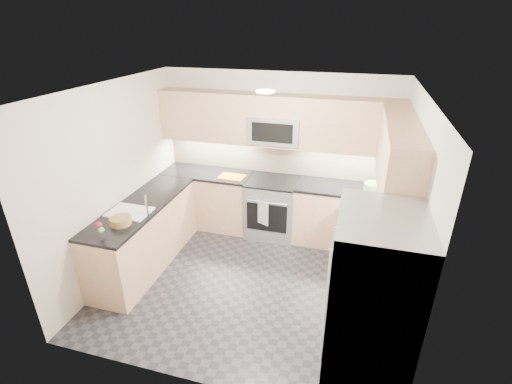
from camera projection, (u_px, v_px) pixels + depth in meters
The scene contains 35 objects.
floor at pixel (249, 280), 4.95m from camera, with size 3.60×3.20×0.00m, color black.
ceiling at pixel (247, 89), 3.89m from camera, with size 3.60×3.20×0.02m, color beige.
wall_back at pixel (277, 154), 5.82m from camera, with size 3.60×0.02×2.50m, color beige.
wall_front at pixel (192, 278), 3.03m from camera, with size 3.60×0.02×2.50m, color beige.
wall_left at pixel (117, 180), 4.86m from camera, with size 0.02×3.20×2.50m, color beige.
wall_right at pixel (408, 216), 3.98m from camera, with size 0.02×3.20×2.50m, color beige.
base_cab_back_left at pixel (208, 199), 6.16m from camera, with size 1.42×0.60×0.90m, color tan.
base_cab_back_right at pixel (342, 216), 5.63m from camera, with size 1.42×0.60×0.90m, color tan.
base_cab_right at pixel (370, 264), 4.53m from camera, with size 0.60×1.70×0.90m, color tan.
base_cab_peninsula at pixel (145, 236), 5.13m from camera, with size 0.60×2.00×0.90m, color tan.
countertop_back_left at pixel (207, 173), 5.96m from camera, with size 1.42×0.63×0.04m, color black.
countertop_back_right at pixel (345, 188), 5.43m from camera, with size 1.42×0.63×0.04m, color black.
countertop_right at pixel (375, 231), 4.33m from camera, with size 0.63×1.70×0.04m, color black.
countertop_peninsula at pixel (141, 205), 4.93m from camera, with size 0.63×2.00×0.04m, color black.
upper_cab_back at pixel (276, 120), 5.42m from camera, with size 3.60×0.35×0.75m, color tan.
upper_cab_right at pixel (398, 156), 4.02m from camera, with size 0.35×1.95×0.75m, color tan.
backsplash_back at pixel (277, 157), 5.84m from camera, with size 3.60×0.01×0.51m, color tan.
backsplash_right at pixel (403, 202), 4.40m from camera, with size 0.01×2.30×0.51m, color tan.
gas_range at pixel (272, 208), 5.87m from camera, with size 0.76×0.65×0.91m, color #999CA0.
range_cooktop at pixel (272, 181), 5.68m from camera, with size 0.76×0.65×0.03m, color black.
oven_door_glass at pixel (267, 218), 5.59m from camera, with size 0.62×0.02×0.45m, color black.
oven_handle at pixel (267, 203), 5.46m from camera, with size 0.02×0.02×0.60m, color #B2B5BA.
microwave at pixel (275, 129), 5.45m from camera, with size 0.76×0.40×0.40m, color #A4A6AC.
microwave_door at pixel (272, 133), 5.28m from camera, with size 0.60×0.01×0.28m, color black.
refrigerator at pixel (370, 307), 3.21m from camera, with size 0.70×0.90×1.80m, color #9B9DA2.
fridge_handle_left at pixel (325, 309), 3.13m from camera, with size 0.02×0.02×1.20m, color #B2B5BA.
fridge_handle_right at pixel (329, 283), 3.44m from camera, with size 0.02×0.02×1.20m, color #B2B5BA.
sink_basin at pixel (130, 217), 4.73m from camera, with size 0.52×0.38×0.16m, color white.
faucet at pixel (147, 205), 4.58m from camera, with size 0.03×0.03×0.28m, color silver.
utensil_bowl at pixel (372, 188), 5.23m from camera, with size 0.25×0.25×0.14m, color #51B94F.
cutting_board at pixel (232, 177), 5.76m from camera, with size 0.39×0.27×0.01m, color orange.
fruit_basket at pixel (121, 221), 4.42m from camera, with size 0.25×0.25×0.09m, color olive.
fruit_apple at pixel (99, 225), 4.19m from camera, with size 0.08×0.08×0.08m, color #A31226.
fruit_pear at pixel (101, 230), 4.09m from camera, with size 0.07×0.07×0.07m, color #4CA345.
dish_towel_check at pixel (263, 213), 5.52m from camera, with size 0.20×0.02×0.38m, color silver.
Camera 1 is at (1.17, -3.81, 3.17)m, focal length 26.00 mm.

